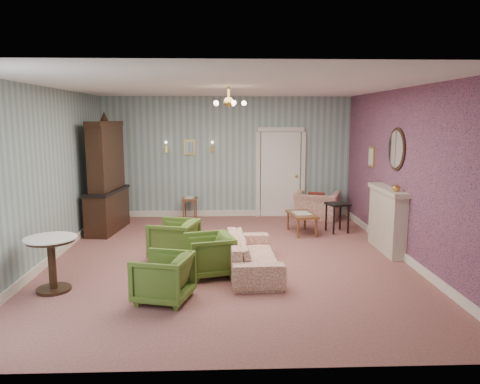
{
  "coord_description": "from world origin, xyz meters",
  "views": [
    {
      "loc": [
        -0.1,
        -7.58,
        2.4
      ],
      "look_at": [
        0.2,
        0.4,
        1.1
      ],
      "focal_mm": 34.28,
      "sensor_mm": 36.0,
      "label": 1
    }
  ],
  "objects_px": {
    "olive_chair_a": "(163,275)",
    "dresser": "(106,174)",
    "pedestal_table": "(52,264)",
    "wingback_chair": "(317,201)",
    "sofa_chintz": "(253,248)",
    "olive_chair_b": "(209,253)",
    "fireplace": "(387,219)",
    "side_table_black": "(337,218)",
    "coffee_table": "(302,223)",
    "olive_chair_c": "(174,238)"
  },
  "relations": [
    {
      "from": "olive_chair_a",
      "to": "dresser",
      "type": "xyz_separation_m",
      "value": [
        -1.67,
        3.87,
        0.88
      ]
    },
    {
      "from": "pedestal_table",
      "to": "wingback_chair",
      "type": "bearing_deg",
      "value": 43.88
    },
    {
      "from": "sofa_chintz",
      "to": "wingback_chair",
      "type": "bearing_deg",
      "value": -27.64
    },
    {
      "from": "olive_chair_a",
      "to": "olive_chair_b",
      "type": "distance_m",
      "value": 1.14
    },
    {
      "from": "pedestal_table",
      "to": "dresser",
      "type": "bearing_deg",
      "value": 91.35
    },
    {
      "from": "olive_chair_a",
      "to": "olive_chair_b",
      "type": "xyz_separation_m",
      "value": [
        0.58,
        0.98,
        0.0
      ]
    },
    {
      "from": "olive_chair_b",
      "to": "fireplace",
      "type": "distance_m",
      "value": 3.41
    },
    {
      "from": "side_table_black",
      "to": "olive_chair_b",
      "type": "bearing_deg",
      "value": -135.41
    },
    {
      "from": "sofa_chintz",
      "to": "coffee_table",
      "type": "relative_size",
      "value": 2.21
    },
    {
      "from": "olive_chair_c",
      "to": "pedestal_table",
      "type": "xyz_separation_m",
      "value": [
        -1.54,
        -1.42,
        0.01
      ]
    },
    {
      "from": "fireplace",
      "to": "coffee_table",
      "type": "xyz_separation_m",
      "value": [
        -1.32,
        1.3,
        -0.36
      ]
    },
    {
      "from": "olive_chair_b",
      "to": "sofa_chintz",
      "type": "bearing_deg",
      "value": 88.67
    },
    {
      "from": "olive_chair_a",
      "to": "dresser",
      "type": "bearing_deg",
      "value": -141.66
    },
    {
      "from": "sofa_chintz",
      "to": "side_table_black",
      "type": "xyz_separation_m",
      "value": [
        1.94,
        2.42,
        -0.06
      ]
    },
    {
      "from": "fireplace",
      "to": "sofa_chintz",
      "type": "bearing_deg",
      "value": -157.3
    },
    {
      "from": "olive_chair_b",
      "to": "side_table_black",
      "type": "height_order",
      "value": "olive_chair_b"
    },
    {
      "from": "olive_chair_c",
      "to": "fireplace",
      "type": "relative_size",
      "value": 0.53
    },
    {
      "from": "olive_chair_a",
      "to": "olive_chair_c",
      "type": "relative_size",
      "value": 0.94
    },
    {
      "from": "olive_chair_a",
      "to": "fireplace",
      "type": "distance_m",
      "value": 4.35
    },
    {
      "from": "sofa_chintz",
      "to": "olive_chair_a",
      "type": "bearing_deg",
      "value": 130.12
    },
    {
      "from": "coffee_table",
      "to": "pedestal_table",
      "type": "bearing_deg",
      "value": -142.67
    },
    {
      "from": "olive_chair_c",
      "to": "dresser",
      "type": "bearing_deg",
      "value": -125.82
    },
    {
      "from": "sofa_chintz",
      "to": "olive_chair_c",
      "type": "bearing_deg",
      "value": 59.9
    },
    {
      "from": "dresser",
      "to": "sofa_chintz",
      "type": "bearing_deg",
      "value": -36.2
    },
    {
      "from": "olive_chair_b",
      "to": "coffee_table",
      "type": "height_order",
      "value": "olive_chair_b"
    },
    {
      "from": "olive_chair_c",
      "to": "sofa_chintz",
      "type": "distance_m",
      "value": 1.48
    },
    {
      "from": "wingback_chair",
      "to": "coffee_table",
      "type": "xyz_separation_m",
      "value": [
        -0.6,
        -1.38,
        -0.22
      ]
    },
    {
      "from": "olive_chair_a",
      "to": "coffee_table",
      "type": "xyz_separation_m",
      "value": [
        2.44,
        3.48,
        -0.13
      ]
    },
    {
      "from": "wingback_chair",
      "to": "fireplace",
      "type": "height_order",
      "value": "fireplace"
    },
    {
      "from": "side_table_black",
      "to": "sofa_chintz",
      "type": "bearing_deg",
      "value": -128.7
    },
    {
      "from": "olive_chair_b",
      "to": "dresser",
      "type": "height_order",
      "value": "dresser"
    },
    {
      "from": "coffee_table",
      "to": "side_table_black",
      "type": "bearing_deg",
      "value": 5.95
    },
    {
      "from": "olive_chair_a",
      "to": "side_table_black",
      "type": "relative_size",
      "value": 1.12
    },
    {
      "from": "olive_chair_a",
      "to": "dresser",
      "type": "distance_m",
      "value": 4.31
    },
    {
      "from": "sofa_chintz",
      "to": "fireplace",
      "type": "relative_size",
      "value": 1.36
    },
    {
      "from": "sofa_chintz",
      "to": "wingback_chair",
      "type": "height_order",
      "value": "wingback_chair"
    },
    {
      "from": "side_table_black",
      "to": "pedestal_table",
      "type": "distance_m",
      "value": 5.73
    },
    {
      "from": "olive_chair_c",
      "to": "side_table_black",
      "type": "bearing_deg",
      "value": 133.66
    },
    {
      "from": "fireplace",
      "to": "side_table_black",
      "type": "relative_size",
      "value": 2.23
    },
    {
      "from": "olive_chair_b",
      "to": "wingback_chair",
      "type": "xyz_separation_m",
      "value": [
        2.46,
        3.89,
        0.09
      ]
    },
    {
      "from": "olive_chair_b",
      "to": "olive_chair_c",
      "type": "relative_size",
      "value": 0.94
    },
    {
      "from": "dresser",
      "to": "coffee_table",
      "type": "relative_size",
      "value": 2.88
    },
    {
      "from": "sofa_chintz",
      "to": "dresser",
      "type": "height_order",
      "value": "dresser"
    },
    {
      "from": "olive_chair_a",
      "to": "olive_chair_c",
      "type": "bearing_deg",
      "value": -163.51
    },
    {
      "from": "sofa_chintz",
      "to": "pedestal_table",
      "type": "distance_m",
      "value": 2.94
    },
    {
      "from": "dresser",
      "to": "pedestal_table",
      "type": "height_order",
      "value": "dresser"
    },
    {
      "from": "olive_chair_a",
      "to": "dresser",
      "type": "relative_size",
      "value": 0.28
    },
    {
      "from": "wingback_chair",
      "to": "dresser",
      "type": "height_order",
      "value": "dresser"
    },
    {
      "from": "olive_chair_c",
      "to": "side_table_black",
      "type": "distance_m",
      "value": 3.68
    },
    {
      "from": "olive_chair_a",
      "to": "sofa_chintz",
      "type": "height_order",
      "value": "sofa_chintz"
    }
  ]
}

